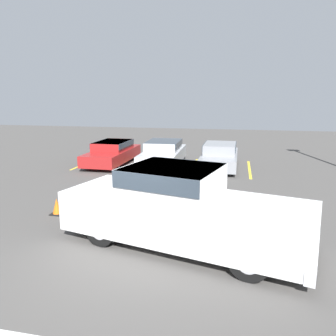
{
  "coord_description": "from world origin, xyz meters",
  "views": [
    {
      "loc": [
        2.21,
        -6.69,
        3.53
      ],
      "look_at": [
        -0.22,
        4.64,
        1.0
      ],
      "focal_mm": 35.0,
      "sensor_mm": 36.0,
      "label": 1
    }
  ],
  "objects_px": {
    "parked_sedan_a": "(113,152)",
    "parked_sedan_b": "(163,153)",
    "traffic_cone": "(57,207)",
    "pickup_truck": "(184,208)",
    "parked_sedan_c": "(220,155)"
  },
  "relations": [
    {
      "from": "parked_sedan_c",
      "to": "pickup_truck",
      "type": "bearing_deg",
      "value": -1.72
    },
    {
      "from": "parked_sedan_b",
      "to": "traffic_cone",
      "type": "relative_size",
      "value": 9.27
    },
    {
      "from": "parked_sedan_c",
      "to": "parked_sedan_b",
      "type": "bearing_deg",
      "value": -84.96
    },
    {
      "from": "pickup_truck",
      "to": "parked_sedan_c",
      "type": "bearing_deg",
      "value": 101.89
    },
    {
      "from": "parked_sedan_c",
      "to": "traffic_cone",
      "type": "height_order",
      "value": "parked_sedan_c"
    },
    {
      "from": "parked_sedan_a",
      "to": "traffic_cone",
      "type": "distance_m",
      "value": 7.77
    },
    {
      "from": "pickup_truck",
      "to": "parked_sedan_a",
      "type": "relative_size",
      "value": 1.38
    },
    {
      "from": "pickup_truck",
      "to": "parked_sedan_a",
      "type": "distance_m",
      "value": 10.42
    },
    {
      "from": "pickup_truck",
      "to": "parked_sedan_c",
      "type": "xyz_separation_m",
      "value": [
        0.32,
        9.2,
        -0.3
      ]
    },
    {
      "from": "parked_sedan_b",
      "to": "parked_sedan_c",
      "type": "xyz_separation_m",
      "value": [
        2.88,
        0.24,
        -0.05
      ]
    },
    {
      "from": "parked_sedan_a",
      "to": "parked_sedan_c",
      "type": "relative_size",
      "value": 1.05
    },
    {
      "from": "parked_sedan_b",
      "to": "traffic_cone",
      "type": "distance_m",
      "value": 7.86
    },
    {
      "from": "parked_sedan_b",
      "to": "parked_sedan_c",
      "type": "relative_size",
      "value": 1.07
    },
    {
      "from": "parked_sedan_b",
      "to": "traffic_cone",
      "type": "xyz_separation_m",
      "value": [
        -1.59,
        -7.68,
        -0.47
      ]
    },
    {
      "from": "parked_sedan_a",
      "to": "parked_sedan_b",
      "type": "bearing_deg",
      "value": 90.44
    }
  ]
}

